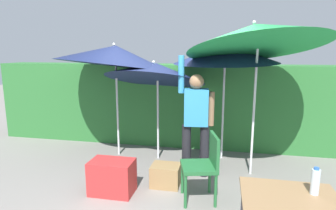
{
  "coord_description": "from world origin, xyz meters",
  "views": [
    {
      "loc": [
        0.87,
        -3.99,
        1.94
      ],
      "look_at": [
        0.0,
        0.3,
        1.1
      ],
      "focal_mm": 30.07,
      "sensor_mm": 36.0,
      "label": 1
    }
  ],
  "objects": [
    {
      "name": "ground_plane",
      "position": [
        0.0,
        0.0,
        0.0
      ],
      "size": [
        24.0,
        24.0,
        0.0
      ],
      "primitive_type": "plane",
      "color": "gray"
    },
    {
      "name": "umbrella_navy",
      "position": [
        -0.32,
        0.79,
        1.58
      ],
      "size": [
        1.78,
        1.77,
        1.99
      ],
      "color": "silver",
      "rests_on": "ground_plane"
    },
    {
      "name": "cooler_box",
      "position": [
        -0.6,
        -0.6,
        0.23
      ],
      "size": [
        0.59,
        0.38,
        0.47
      ],
      "primitive_type": "cube",
      "color": "red",
      "rests_on": "ground_plane"
    },
    {
      "name": "crate_cardboard",
      "position": [
        0.07,
        -0.24,
        0.16
      ],
      "size": [
        0.41,
        0.33,
        0.31
      ],
      "primitive_type": "cube",
      "color": "#9E7A4C",
      "rests_on": "ground_plane"
    },
    {
      "name": "bottle_water",
      "position": [
        1.65,
        -1.59,
        0.86
      ],
      "size": [
        0.07,
        0.07,
        0.24
      ],
      "color": "silver",
      "rests_on": "folding_table"
    },
    {
      "name": "umbrella_yellow",
      "position": [
        0.86,
        1.03,
        1.9
      ],
      "size": [
        1.81,
        1.82,
        2.1
      ],
      "color": "silver",
      "rests_on": "ground_plane"
    },
    {
      "name": "folding_table",
      "position": [
        1.44,
        -1.66,
        0.66
      ],
      "size": [
        0.8,
        0.6,
        0.75
      ],
      "color": "#4C4C51",
      "rests_on": "ground_plane"
    },
    {
      "name": "person_vendor",
      "position": [
        0.46,
        0.2,
        0.93
      ],
      "size": [
        0.56,
        0.26,
        1.88
      ],
      "color": "black",
      "rests_on": "ground_plane"
    },
    {
      "name": "hedge_row",
      "position": [
        0.0,
        1.76,
        0.84
      ],
      "size": [
        8.0,
        0.7,
        1.67
      ],
      "primitive_type": "cube",
      "color": "#2D7033",
      "rests_on": "ground_plane"
    },
    {
      "name": "umbrella_orange",
      "position": [
        1.29,
        0.41,
        2.15
      ],
      "size": [
        2.14,
        2.1,
        2.64
      ],
      "color": "silver",
      "rests_on": "ground_plane"
    },
    {
      "name": "umbrella_rainbow",
      "position": [
        -1.09,
        0.85,
        1.86
      ],
      "size": [
        2.14,
        2.12,
        2.24
      ],
      "color": "silver",
      "rests_on": "ground_plane"
    },
    {
      "name": "chair_plastic",
      "position": [
        0.65,
        -0.53,
        0.51
      ],
      "size": [
        0.54,
        0.54,
        0.89
      ],
      "color": "#236633",
      "rests_on": "ground_plane"
    }
  ]
}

